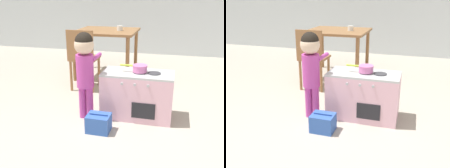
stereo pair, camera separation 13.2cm
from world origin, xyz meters
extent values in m
plane|color=#B2A899|center=(0.00, 0.00, 0.00)|extent=(16.00, 16.00, 0.00)
cube|color=#EAB2C6|center=(0.16, 0.84, 0.24)|extent=(0.75, 0.37, 0.49)
cube|color=#B7BABC|center=(0.16, 0.84, 0.50)|extent=(0.75, 0.37, 0.02)
cylinder|color=#38383D|center=(0.18, 0.84, 0.51)|extent=(0.14, 0.14, 0.01)
cylinder|color=#38383D|center=(0.33, 0.84, 0.51)|extent=(0.14, 0.14, 0.01)
cube|color=black|center=(0.25, 0.65, 0.16)|extent=(0.24, 0.01, 0.17)
cylinder|color=#B2B2B7|center=(0.03, 0.65, 0.44)|extent=(0.03, 0.01, 0.03)
cylinder|color=#B2B2B7|center=(0.16, 0.65, 0.44)|extent=(0.03, 0.01, 0.03)
cylinder|color=#B2B2B7|center=(0.29, 0.65, 0.44)|extent=(0.03, 0.01, 0.03)
cylinder|color=pink|center=(0.18, 0.84, 0.55)|extent=(0.15, 0.15, 0.07)
cylinder|color=pink|center=(0.18, 0.84, 0.58)|extent=(0.16, 0.16, 0.01)
cylinder|color=#B7DB33|center=(0.04, 0.84, 0.58)|extent=(0.14, 0.02, 0.02)
cylinder|color=#BC429E|center=(-0.41, 0.67, 0.18)|extent=(0.08, 0.08, 0.36)
cylinder|color=#BC429E|center=(-0.33, 0.67, 0.18)|extent=(0.08, 0.08, 0.36)
cylinder|color=#BC429E|center=(-0.37, 0.67, 0.53)|extent=(0.18, 0.18, 0.34)
sphere|color=beige|center=(-0.37, 0.67, 0.81)|extent=(0.20, 0.20, 0.20)
sphere|color=black|center=(-0.37, 0.67, 0.84)|extent=(0.18, 0.18, 0.18)
cylinder|color=#BC429E|center=(-0.45, 0.80, 0.65)|extent=(0.04, 0.27, 0.04)
cylinder|color=#BC429E|center=(-0.28, 0.80, 0.65)|extent=(0.04, 0.27, 0.04)
cube|color=#335BB2|center=(-0.15, 0.42, 0.09)|extent=(0.23, 0.18, 0.17)
cylinder|color=#335BB2|center=(-0.15, 0.42, 0.18)|extent=(0.18, 0.02, 0.02)
cube|color=olive|center=(-0.55, 2.20, 0.73)|extent=(0.95, 0.90, 0.03)
cylinder|color=olive|center=(-0.97, 1.82, 0.36)|extent=(0.06, 0.06, 0.71)
cylinder|color=olive|center=(-0.14, 1.82, 0.36)|extent=(0.06, 0.06, 0.71)
cylinder|color=olive|center=(-0.97, 2.59, 0.36)|extent=(0.06, 0.06, 0.71)
cylinder|color=olive|center=(-0.14, 2.59, 0.36)|extent=(0.06, 0.06, 0.71)
cube|color=olive|center=(-0.69, 1.55, 0.44)|extent=(0.37, 0.37, 0.03)
cube|color=olive|center=(-0.69, 1.38, 0.65)|extent=(0.37, 0.02, 0.39)
cylinder|color=olive|center=(-0.85, 1.39, 0.21)|extent=(0.04, 0.04, 0.43)
cylinder|color=olive|center=(-0.54, 1.39, 0.21)|extent=(0.04, 0.04, 0.43)
cylinder|color=olive|center=(-0.85, 1.70, 0.21)|extent=(0.04, 0.04, 0.43)
cylinder|color=olive|center=(-0.54, 1.70, 0.21)|extent=(0.04, 0.04, 0.43)
cylinder|color=white|center=(-0.33, 2.17, 0.79)|extent=(0.09, 0.09, 0.08)
camera|label=1|loc=(0.51, -1.66, 1.28)|focal=40.00mm
camera|label=2|loc=(0.64, -1.62, 1.28)|focal=40.00mm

